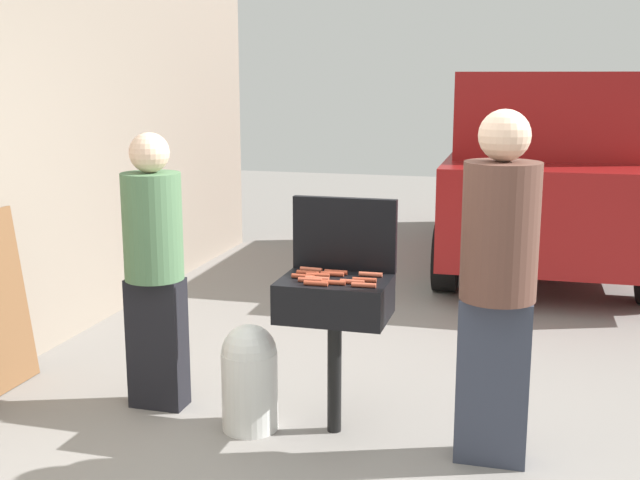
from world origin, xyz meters
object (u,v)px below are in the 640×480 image
Objects in this scene: hot_dog_5 at (317,279)px; hot_dog_13 at (352,282)px; hot_dog_4 at (316,283)px; hot_dog_9 at (308,273)px; person_right at (498,277)px; hot_dog_7 at (311,270)px; person_left at (154,262)px; hot_dog_6 at (364,280)px; parked_minivan at (546,167)px; hot_dog_8 at (371,274)px; propane_tank at (250,375)px; bbq_grill at (335,304)px; hot_dog_10 at (318,275)px; hot_dog_0 at (332,274)px; hot_dog_11 at (303,277)px; hot_dog_3 at (310,280)px; hot_dog_1 at (333,282)px; hot_dog_12 at (364,285)px; hot_dog_2 at (336,272)px.

hot_dog_5 is 0.20m from hot_dog_13.
hot_dog_4 is 0.23m from hot_dog_9.
person_right reaches higher than hot_dog_4.
person_left is (-0.95, -0.06, 0.00)m from hot_dog_7.
hot_dog_5 is at bearing -169.91° from hot_dog_6.
parked_minivan reaches higher than hot_dog_13.
hot_dog_8 is 1.00× the size of hot_dog_13.
propane_tank is 5.11m from parked_minivan.
hot_dog_8 is at bearing 31.02° from bbq_grill.
parked_minivan is at bearing 76.50° from bbq_grill.
hot_dog_10 is (-0.04, 0.17, 0.00)m from hot_dog_4.
hot_dog_5 is at bearing 4.45° from propane_tank.
hot_dog_9 is 0.07× the size of person_right.
person_right reaches higher than bbq_grill.
parked_minivan is (1.23, 4.69, 0.12)m from hot_dog_10.
hot_dog_4 is (-0.03, -0.22, 0.00)m from hot_dog_0.
person_right reaches higher than hot_dog_6.
propane_tank is (-0.31, -0.14, -0.58)m from hot_dog_9.
hot_dog_6 is (0.25, 0.05, 0.00)m from hot_dog_5.
hot_dog_11 is at bearing -89.68° from hot_dog_7.
hot_dog_5 is at bearing 51.54° from hot_dog_3.
bbq_grill is 6.86× the size of hot_dog_3.
hot_dog_5 is (-0.02, 0.09, 0.00)m from hot_dog_4.
hot_dog_8 and hot_dog_10 have the same top height.
hot_dog_8 is at bearing 9.71° from hot_dog_9.
hot_dog_3 is 1.00× the size of hot_dog_9.
hot_dog_8 is at bearing 77.02° from parked_minivan.
hot_dog_5 reaches higher than bbq_grill.
bbq_grill is 6.86× the size of hot_dog_1.
hot_dog_1 is 1.00× the size of hot_dog_3.
hot_dog_10 is at bearing -160.67° from hot_dog_8.
hot_dog_6 and hot_dog_11 have the same top height.
hot_dog_6 is (0.23, 0.14, 0.00)m from hot_dog_4.
hot_dog_1 is 0.07× the size of person_right.
hot_dog_0 is at bearing -7.55° from person_left.
bbq_grill is at bearing 173.18° from hot_dog_6.
hot_dog_6 is at bearing -11.14° from person_left.
hot_dog_7 is 1.00× the size of hot_dog_9.
hot_dog_7 is 1.00× the size of hot_dog_10.
hot_dog_1 is at bearing -5.58° from person_right.
person_left is (-1.31, 0.19, 0.00)m from hot_dog_12.
propane_tank is at bearing -178.22° from hot_dog_13.
propane_tank is (-0.36, 0.01, -0.58)m from hot_dog_3.
person_left reaches higher than hot_dog_1.
hot_dog_0 and hot_dog_4 have the same top height.
hot_dog_2 is at bearing 43.88° from hot_dog_11.
hot_dog_4 is 0.20m from hot_dog_13.
hot_dog_1 and hot_dog_4 have the same top height.
hot_dog_12 is at bearing -25.52° from hot_dog_10.
hot_dog_7 is at bearing 92.95° from hot_dog_9.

